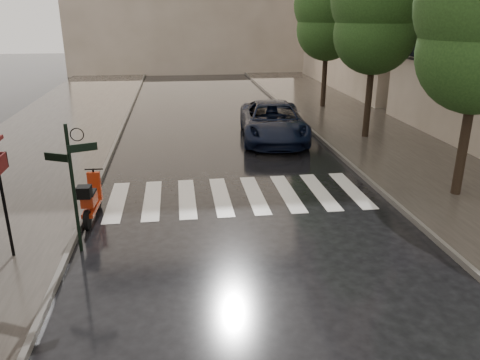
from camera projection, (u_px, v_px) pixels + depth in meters
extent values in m
plane|color=black|center=(120.00, 325.00, 8.55)|extent=(120.00, 120.00, 0.00)
cube|color=#38332D|center=(38.00, 149.00, 19.14)|extent=(6.00, 60.00, 0.12)
cube|color=#38332D|center=(381.00, 137.00, 21.00)|extent=(5.50, 60.00, 0.12)
cube|color=#595651|center=(114.00, 146.00, 19.52)|extent=(0.12, 60.00, 0.16)
cube|color=#595651|center=(321.00, 139.00, 20.64)|extent=(0.12, 60.00, 0.16)
cube|color=silver|center=(117.00, 201.00, 14.05)|extent=(0.50, 3.20, 0.01)
cube|color=silver|center=(152.00, 200.00, 14.18)|extent=(0.50, 3.20, 0.01)
cube|color=silver|center=(187.00, 198.00, 14.32)|extent=(0.50, 3.20, 0.01)
cube|color=silver|center=(221.00, 196.00, 14.45)|extent=(0.50, 3.20, 0.01)
cube|color=silver|center=(255.00, 195.00, 14.58)|extent=(0.50, 3.20, 0.01)
cube|color=silver|center=(287.00, 193.00, 14.71)|extent=(0.50, 3.20, 0.01)
cube|color=silver|center=(320.00, 191.00, 14.85)|extent=(0.50, 3.20, 0.01)
cube|color=silver|center=(351.00, 190.00, 14.98)|extent=(0.50, 3.20, 0.01)
cylinder|color=black|center=(5.00, 208.00, 10.34)|extent=(0.07, 0.07, 2.35)
cylinder|color=black|center=(74.00, 190.00, 10.67)|extent=(0.08, 0.08, 3.10)
cube|color=black|center=(82.00, 148.00, 10.36)|extent=(0.62, 0.26, 0.18)
cube|color=black|center=(56.00, 157.00, 10.36)|extent=(0.56, 0.29, 0.18)
cylinder|color=black|center=(467.00, 125.00, 13.65)|extent=(0.28, 0.28, 4.26)
sphere|color=#1A3513|center=(479.00, 53.00, 12.95)|extent=(3.40, 3.40, 3.40)
cylinder|color=black|center=(370.00, 86.00, 20.12)|extent=(0.28, 0.28, 4.48)
sphere|color=#1A3513|center=(375.00, 33.00, 19.38)|extent=(3.40, 3.40, 3.40)
cylinder|color=black|center=(325.00, 68.00, 26.69)|extent=(0.28, 0.28, 4.37)
sphere|color=#1A3513|center=(327.00, 30.00, 25.97)|extent=(3.40, 3.40, 3.40)
sphere|color=#1A3513|center=(329.00, 4.00, 25.51)|extent=(3.80, 3.80, 3.80)
cylinder|color=black|center=(87.00, 220.00, 12.20)|extent=(0.13, 0.53, 0.52)
cylinder|color=black|center=(98.00, 200.00, 13.48)|extent=(0.13, 0.53, 0.52)
cube|color=#9C280E|center=(93.00, 206.00, 12.84)|extent=(0.37, 1.43, 0.11)
cube|color=#9C280E|center=(89.00, 199.00, 12.47)|extent=(0.36, 0.62, 0.31)
cube|color=#9C280E|center=(95.00, 186.00, 13.15)|extent=(0.36, 0.15, 0.82)
cylinder|color=black|center=(94.00, 169.00, 13.10)|extent=(0.50, 0.06, 0.04)
cube|color=black|center=(84.00, 192.00, 11.97)|extent=(0.36, 0.34, 0.31)
imported|color=black|center=(273.00, 121.00, 20.57)|extent=(3.25, 6.09, 1.63)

